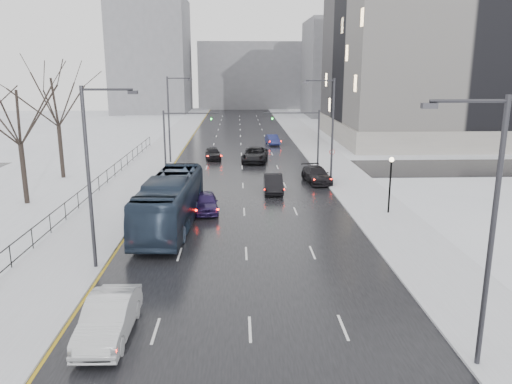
{
  "coord_description": "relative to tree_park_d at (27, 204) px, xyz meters",
  "views": [
    {
      "loc": [
        -0.45,
        -6.21,
        10.81
      ],
      "look_at": [
        0.79,
        27.42,
        2.5
      ],
      "focal_mm": 35.0,
      "sensor_mm": 36.0,
      "label": 1
    }
  ],
  "objects": [
    {
      "name": "park_strip",
      "position": [
        -2.2,
        26.0,
        0.06
      ],
      "size": [
        14.0,
        150.0,
        0.12
      ],
      "primitive_type": "cube",
      "color": "white",
      "rests_on": "ground"
    },
    {
      "name": "sedan_left_near",
      "position": [
        11.99,
        -21.36,
        0.88
      ],
      "size": [
        1.82,
        5.13,
        1.69
      ],
      "primitive_type": "imported",
      "rotation": [
        0.0,
        0.0,
        -0.01
      ],
      "color": "#B9BCBF",
      "rests_on": "road"
    },
    {
      "name": "no_uturn_sign",
      "position": [
        27.0,
        10.0,
        2.3
      ],
      "size": [
        0.6,
        0.06,
        2.7
      ],
      "color": "#2D2D33",
      "rests_on": "sidewalk_right"
    },
    {
      "name": "bldg_far_left",
      "position": [
        -4.2,
        91.0,
        14.0
      ],
      "size": [
        18.0,
        22.0,
        28.0
      ],
      "primitive_type": "cube",
      "color": "slate",
      "rests_on": "ground"
    },
    {
      "name": "sedan_right_near",
      "position": [
        20.5,
        3.39,
        0.82
      ],
      "size": [
        1.74,
        4.76,
        1.56
      ],
      "primitive_type": "imported",
      "rotation": [
        0.0,
        0.0,
        -0.02
      ],
      "color": "black",
      "rests_on": "road"
    },
    {
      "name": "sedan_center_far",
      "position": [
        14.3,
        20.43,
        0.77
      ],
      "size": [
        2.28,
        4.48,
        1.46
      ],
      "primitive_type": "imported",
      "rotation": [
        0.0,
        0.0,
        0.13
      ],
      "color": "black",
      "rests_on": "road"
    },
    {
      "name": "bldg_far_center",
      "position": [
        21.8,
        106.0,
        9.0
      ],
      "size": [
        30.0,
        18.0,
        18.0
      ],
      "primitive_type": "cube",
      "color": "slate",
      "rests_on": "ground"
    },
    {
      "name": "streetlight_l_near",
      "position": [
        9.63,
        -14.0,
        5.62
      ],
      "size": [
        2.95,
        0.25,
        10.0
      ],
      "color": "#2D2D33",
      "rests_on": "ground"
    },
    {
      "name": "mast_signal_left",
      "position": [
        10.47,
        14.0,
        4.11
      ],
      "size": [
        6.1,
        0.33,
        6.5
      ],
      "color": "#2D2D33",
      "rests_on": "ground"
    },
    {
      "name": "streetlight_l_far",
      "position": [
        9.63,
        18.0,
        5.62
      ],
      "size": [
        2.95,
        0.25,
        10.0
      ],
      "color": "#2D2D33",
      "rests_on": "ground"
    },
    {
      "name": "tree_park_e",
      "position": [
        -0.4,
        10.0,
        0.0
      ],
      "size": [
        9.45,
        9.45,
        13.5
      ],
      "primitive_type": null,
      "color": "black",
      "rests_on": "ground"
    },
    {
      "name": "sidewalk_right",
      "position": [
        28.3,
        26.0,
        0.08
      ],
      "size": [
        5.0,
        150.0,
        0.16
      ],
      "primitive_type": "cube",
      "color": "silver",
      "rests_on": "ground"
    },
    {
      "name": "sedan_right_cross",
      "position": [
        19.38,
        18.55,
        0.89
      ],
      "size": [
        3.54,
        6.39,
        1.69
      ],
      "primitive_type": "imported",
      "rotation": [
        0.0,
        0.0,
        -0.12
      ],
      "color": "black",
      "rests_on": "road"
    },
    {
      "name": "sidewalk_left",
      "position": [
        7.3,
        26.0,
        0.08
      ],
      "size": [
        5.0,
        150.0,
        0.16
      ],
      "primitive_type": "cube",
      "color": "silver",
      "rests_on": "ground"
    },
    {
      "name": "sedan_right_distant",
      "position": [
        22.44,
        32.36,
        0.76
      ],
      "size": [
        2.07,
        4.53,
        1.44
      ],
      "primitive_type": "imported",
      "rotation": [
        0.0,
        0.0,
        0.13
      ],
      "color": "navy",
      "rests_on": "road"
    },
    {
      "name": "bus",
      "position": [
        12.62,
        -6.51,
        1.84
      ],
      "size": [
        3.71,
        13.07,
        3.6
      ],
      "primitive_type": "imported",
      "rotation": [
        0.0,
        0.0,
        -0.05
      ],
      "color": "#212E40",
      "rests_on": "road"
    },
    {
      "name": "streetlight_r_near",
      "position": [
        25.97,
        -24.0,
        5.62
      ],
      "size": [
        2.95,
        0.25,
        10.0
      ],
      "color": "#2D2D33",
      "rests_on": "ground"
    },
    {
      "name": "cross_road",
      "position": [
        17.8,
        14.0,
        0.02
      ],
      "size": [
        130.0,
        10.0,
        0.04
      ],
      "primitive_type": "cube",
      "color": "black",
      "rests_on": "ground"
    },
    {
      "name": "sedan_right_far",
      "position": [
        25.0,
        7.1,
        0.8
      ],
      "size": [
        2.75,
        5.44,
        1.52
      ],
      "primitive_type": "imported",
      "rotation": [
        0.0,
        0.0,
        0.12
      ],
      "color": "black",
      "rests_on": "road"
    },
    {
      "name": "iron_fence",
      "position": [
        4.8,
        -4.0,
        0.91
      ],
      "size": [
        0.06,
        70.0,
        1.3
      ],
      "color": "black",
      "rests_on": "sidewalk_left"
    },
    {
      "name": "road",
      "position": [
        17.8,
        26.0,
        0.02
      ],
      "size": [
        16.0,
        150.0,
        0.04
      ],
      "primitive_type": "cube",
      "color": "black",
      "rests_on": "ground"
    },
    {
      "name": "sedan_center_near",
      "position": [
        14.83,
        -2.86,
        0.8
      ],
      "size": [
        2.24,
        4.65,
        1.53
      ],
      "primitive_type": "imported",
      "rotation": [
        0.0,
        0.0,
        0.1
      ],
      "color": "#251848",
      "rests_on": "road"
    },
    {
      "name": "civic_building",
      "position": [
        52.8,
        38.0,
        11.21
      ],
      "size": [
        41.0,
        31.0,
        24.8
      ],
      "color": "gray",
      "rests_on": "ground"
    },
    {
      "name": "bldg_far_right",
      "position": [
        45.8,
        81.0,
        11.0
      ],
      "size": [
        24.0,
        20.0,
        22.0
      ],
      "primitive_type": "cube",
      "color": "slate",
      "rests_on": "ground"
    },
    {
      "name": "tree_park_d",
      "position": [
        0.0,
        0.0,
        0.0
      ],
      "size": [
        8.75,
        8.75,
        12.5
      ],
      "primitive_type": null,
      "color": "black",
      "rests_on": "ground"
    },
    {
      "name": "mast_signal_right",
      "position": [
        25.13,
        14.0,
        4.11
      ],
      "size": [
        6.1,
        0.33,
        6.5
      ],
      "color": "#2D2D33",
      "rests_on": "ground"
    },
    {
      "name": "lamppost_r_mid",
      "position": [
        28.8,
        -4.0,
        2.94
      ],
      "size": [
        0.36,
        0.36,
        4.28
      ],
      "color": "black",
      "rests_on": "sidewalk_right"
    },
    {
      "name": "streetlight_r_mid",
      "position": [
        25.97,
        6.0,
        5.62
      ],
      "size": [
        2.95,
        0.25,
        10.0
      ],
      "color": "#2D2D33",
      "rests_on": "ground"
    }
  ]
}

